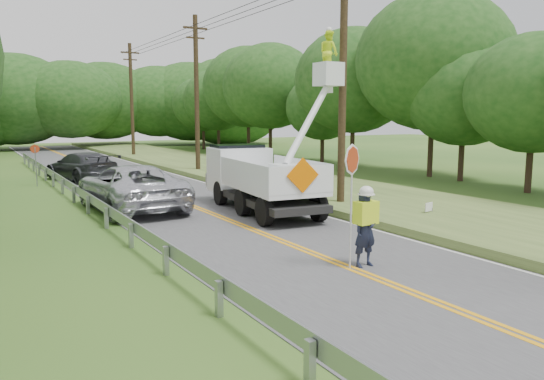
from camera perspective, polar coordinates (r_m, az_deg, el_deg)
ground at (r=11.66m, az=15.41°, el=-10.97°), size 140.00×140.00×0.00m
road at (r=23.34m, az=-10.01°, el=-1.22°), size 7.20×96.00×0.03m
guardrail at (r=23.08m, az=-20.23°, el=-0.34°), size 0.18×48.00×0.77m
utility_poles at (r=27.88m, az=-2.68°, el=11.25°), size 1.60×43.30×10.00m
tall_grass_verge at (r=26.61m, az=4.44°, el=0.33°), size 7.00×96.00×0.30m
treeline_right at (r=40.32m, az=6.17°, el=11.22°), size 9.98×51.41×11.15m
treeline_horizon at (r=64.30m, az=-22.74°, el=9.08°), size 57.73×14.05×11.37m
flagger at (r=13.14m, az=10.15°, el=-3.62°), size 1.15×0.48×3.07m
bucket_truck at (r=21.28m, az=-1.58°, el=2.25°), size 4.38×7.37×6.96m
suv_silver at (r=21.55m, az=-15.17°, el=0.31°), size 3.26×6.63×1.81m
suv_darkgrey at (r=32.10m, az=-20.11°, el=2.44°), size 3.73×6.07×1.64m
stop_sign_permanent at (r=30.41m, az=-24.44°, el=3.09°), size 0.48×0.06×2.25m
yard_sign at (r=19.59m, az=16.77°, el=-1.87°), size 0.45×0.13×0.66m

